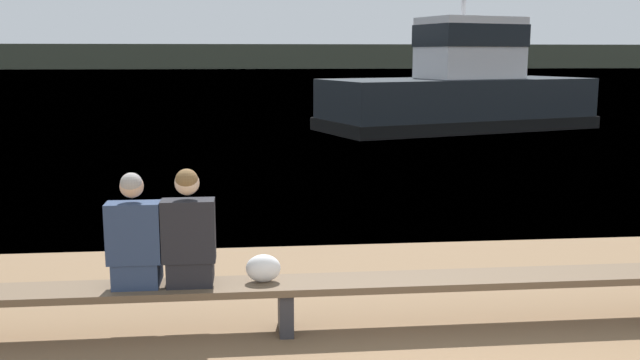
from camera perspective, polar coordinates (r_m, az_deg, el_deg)
water_surface at (r=128.63m, az=-5.38°, el=8.91°), size 240.00×240.00×0.00m
far_shoreline at (r=126.28m, az=-5.38°, el=9.82°), size 600.00×12.00×4.06m
bench_main at (r=6.19m, az=-2.78°, el=-8.79°), size 8.23×0.46×0.44m
person_left at (r=6.13m, az=-14.59°, el=-4.68°), size 0.44×0.41×0.98m
person_right at (r=6.07m, az=-10.43°, el=-4.49°), size 0.44×0.41×1.00m
shopping_bag at (r=6.15m, az=-4.57°, el=-7.05°), size 0.30×0.18×0.24m
tugboat_red at (r=23.39m, az=11.10°, el=6.76°), size 9.40×6.02×5.86m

